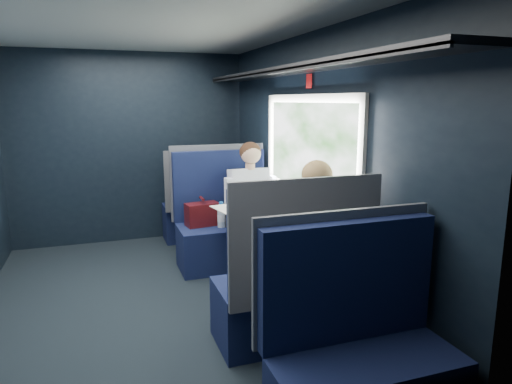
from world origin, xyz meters
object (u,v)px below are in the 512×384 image
object	(u,v)px
seat_bay_near	(224,226)
seat_row_front	(205,208)
laptop	(297,204)
cup	(282,197)
man	(252,200)
woman	(312,237)
table	(270,223)
bottle_small	(292,197)
seat_bay_far	(290,290)
seat_row_back	(360,359)

from	to	relation	value
seat_bay_near	seat_row_front	world-z (taller)	seat_bay_near
laptop	cup	world-z (taller)	laptop
seat_bay_near	cup	distance (m)	0.75
laptop	cup	xyz separation A→B (m)	(0.02, 0.39, -0.02)
man	cup	world-z (taller)	man
woman	table	bearing A→B (deg)	95.45
woman	bottle_small	distance (m)	0.95
seat_bay_near	laptop	xyz separation A→B (m)	(0.47, -0.83, 0.38)
seat_bay_near	laptop	bearing A→B (deg)	-60.20
table	man	xyz separation A→B (m)	(0.07, 0.70, 0.06)
table	seat_bay_near	xyz separation A→B (m)	(-0.19, 0.87, -0.24)
woman	seat_bay_far	bearing A→B (deg)	-146.18
seat_row_front	seat_bay_far	bearing A→B (deg)	-90.00
seat_row_back	woman	distance (m)	1.16
seat_row_front	seat_row_back	world-z (taller)	same
man	woman	distance (m)	1.41
seat_bay_far	seat_bay_near	bearing A→B (deg)	90.33
seat_row_back	laptop	distance (m)	1.94
seat_bay_far	laptop	xyz separation A→B (m)	(0.46, 0.92, 0.39)
bottle_small	woman	bearing A→B (deg)	-104.03
table	laptop	distance (m)	0.32
cup	bottle_small	bearing A→B (deg)	-90.00
woman	cup	world-z (taller)	woman
seat_row_front	laptop	world-z (taller)	seat_row_front
woman	laptop	bearing A→B (deg)	74.23
cup	man	bearing A→B (deg)	131.64
seat_row_front	man	bearing A→B (deg)	-77.17
seat_bay_near	seat_row_back	xyz separation A→B (m)	(0.01, -2.67, -0.01)
table	woman	distance (m)	0.71
table	woman	bearing A→B (deg)	-84.55
table	seat_bay_far	xyz separation A→B (m)	(-0.18, -0.87, -0.25)
seat_bay_near	seat_row_front	size ratio (longest dim) A/B	1.09
seat_bay_far	seat_row_front	xyz separation A→B (m)	(0.00, 2.67, -0.00)
seat_row_front	bottle_small	bearing A→B (deg)	-73.13
woman	seat_row_front	bearing A→B (deg)	95.70
seat_bay_near	seat_row_back	size ratio (longest dim) A/B	1.09
seat_row_back	bottle_small	xyz separation A→B (m)	(0.48, 2.01, 0.43)
bottle_small	table	bearing A→B (deg)	-144.37
seat_bay_far	seat_row_front	world-z (taller)	seat_bay_far
table	woman	world-z (taller)	woman
bottle_small	cup	distance (m)	0.23
seat_bay_near	cup	bearing A→B (deg)	-41.51
seat_row_front	cup	xyz separation A→B (m)	(0.48, -1.36, 0.38)
man	seat_row_front	bearing A→B (deg)	102.83
woman	cup	xyz separation A→B (m)	(0.23, 1.15, 0.06)
seat_bay_far	bottle_small	size ratio (longest dim) A/B	5.88
bottle_small	seat_row_back	bearing A→B (deg)	-103.43
seat_bay_near	seat_bay_far	world-z (taller)	same
man	cup	xyz separation A→B (m)	(0.23, -0.26, 0.07)
table	seat_bay_near	world-z (taller)	seat_bay_near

